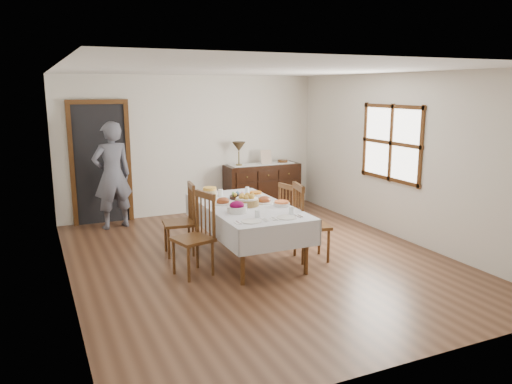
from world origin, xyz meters
name	(u,v)px	position (x,y,z in m)	size (l,w,h in m)	color
ground	(259,259)	(0.00, 0.00, 0.00)	(6.00, 6.00, 0.00)	brown
room_shell	(237,141)	(-0.15, 0.42, 1.64)	(5.02, 6.02, 2.65)	white
dining_table	(246,211)	(-0.12, 0.17, 0.67)	(1.15, 2.22, 0.76)	silver
chair_left_near	(196,234)	(-0.96, -0.17, 0.54)	(0.54, 0.54, 1.07)	#4D2C13
chair_left_far	(182,219)	(-0.90, 0.69, 0.52)	(0.48, 0.48, 1.04)	#4D2C13
chair_right_near	(308,222)	(0.62, -0.29, 0.55)	(0.53, 0.53, 1.09)	#4D2C13
chair_right_far	(292,213)	(0.81, 0.51, 0.47)	(0.45, 0.45, 0.94)	#4D2C13
sideboard	(262,186)	(1.33, 2.72, 0.45)	(1.49, 0.54, 0.89)	black
person	(112,172)	(-1.58, 2.52, 0.97)	(0.61, 0.39, 1.95)	#595A67
bread_basket	(247,201)	(-0.12, 0.14, 0.83)	(0.34, 0.34, 0.17)	olive
egg_basket	(238,196)	(-0.06, 0.62, 0.79)	(0.25, 0.25, 0.10)	black
ham_platter_a	(223,202)	(-0.39, 0.39, 0.79)	(0.30, 0.30, 0.11)	silver
ham_platter_b	(264,201)	(0.18, 0.21, 0.79)	(0.29, 0.29, 0.11)	silver
beet_bowl	(237,208)	(-0.39, -0.16, 0.82)	(0.27, 0.27, 0.15)	silver
carrot_bowl	(256,195)	(0.21, 0.58, 0.80)	(0.22, 0.22, 0.09)	silver
pineapple_bowl	(210,192)	(-0.41, 0.87, 0.83)	(0.21, 0.21, 0.15)	#D3BE84
casserole_dish	(282,204)	(0.31, -0.07, 0.79)	(0.23, 0.23, 0.07)	silver
butter_dish	(244,205)	(-0.21, 0.03, 0.79)	(0.14, 0.09, 0.07)	silver
setting_left	(253,219)	(-0.37, -0.61, 0.78)	(0.42, 0.31, 0.10)	silver
setting_right	(288,215)	(0.11, -0.63, 0.78)	(0.42, 0.31, 0.10)	silver
glass_far_a	(221,193)	(-0.24, 0.87, 0.81)	(0.07, 0.07, 0.10)	white
glass_far_b	(247,190)	(0.24, 0.95, 0.80)	(0.06, 0.06, 0.09)	white
runner	(262,164)	(1.33, 2.72, 0.90)	(1.30, 0.35, 0.01)	white
table_lamp	(239,147)	(0.84, 2.73, 1.25)	(0.26, 0.26, 0.46)	brown
picture_frame	(266,157)	(1.41, 2.71, 1.03)	(0.22, 0.08, 0.28)	tan
deco_bowl	(283,161)	(1.79, 2.73, 0.92)	(0.20, 0.20, 0.06)	#4D2C13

